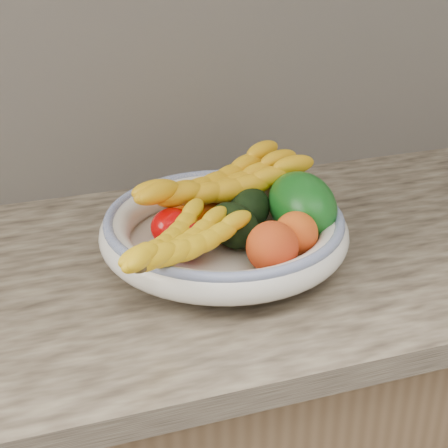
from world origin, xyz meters
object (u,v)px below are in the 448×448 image
fruit_bowl (224,231)px  banana_bunch_front (180,247)px  green_mango (302,205)px  banana_bunch_back (221,189)px

fruit_bowl → banana_bunch_front: bearing=-136.2°
green_mango → banana_bunch_front: 0.24m
fruit_bowl → green_mango: 0.13m
banana_bunch_back → banana_bunch_front: bearing=-142.8°
green_mango → banana_bunch_front: bearing=-164.8°
fruit_bowl → green_mango: size_ratio=2.66×
banana_bunch_back → banana_bunch_front: size_ratio=1.28×
green_mango → banana_bunch_back: size_ratio=0.44×
green_mango → banana_bunch_front: size_ratio=0.56×
green_mango → banana_bunch_front: (-0.22, -0.08, 0.01)m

